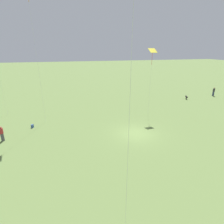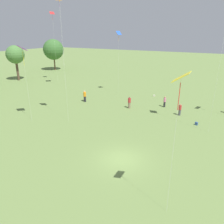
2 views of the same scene
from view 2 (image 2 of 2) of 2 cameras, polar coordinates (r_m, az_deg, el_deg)
The scene contains 14 objects.
ground_plane at distance 20.75m, azimuth 2.48°, elevation -12.27°, with size 240.00×240.00×0.00m, color olive.
tree_4 at distance 58.02m, azimuth -23.97°, elevation 13.50°, with size 4.24×4.24×8.26m.
tree_5 at distance 71.02m, azimuth -15.06°, elevation 15.47°, with size 6.09×6.09×9.19m.
person_0 at distance 33.73m, azimuth 4.56°, elevation 2.48°, with size 0.47×0.47×1.86m.
person_1 at distance 35.18m, azimuth 13.59°, elevation 2.64°, with size 0.48×0.48×1.73m.
person_5 at distance 32.18m, azimuth 17.31°, elevation 0.59°, with size 0.44×0.44×1.70m.
person_6 at distance 37.14m, azimuth -7.13°, elevation 4.09°, with size 0.56×0.56×1.91m.
kite_1 at distance 12.08m, azimuth 17.49°, elevation 7.40°, with size 1.05×0.92×9.21m.
kite_2 at distance 41.04m, azimuth 1.76°, elevation 19.34°, with size 1.07×0.94×11.31m.
kite_3 at distance 52.67m, azimuth -15.33°, elevation 22.93°, with size 1.20×1.15×15.24m.
kite_5 at distance 29.38m, azimuth -22.40°, elevation 14.75°, with size 1.47×1.54×9.64m.
kite_8 at distance 46.05m, azimuth -13.69°, elevation 26.22°, with size 1.44×1.50×17.38m.
picnic_bag_1 at distance 40.95m, azimuth 10.95°, elevation 4.23°, with size 0.26×0.37×0.28m.
picnic_bag_2 at distance 29.71m, azimuth 21.18°, elevation -2.85°, with size 0.30×0.38×0.40m.
Camera 2 is at (-15.71, -7.75, 11.12)m, focal length 35.00 mm.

